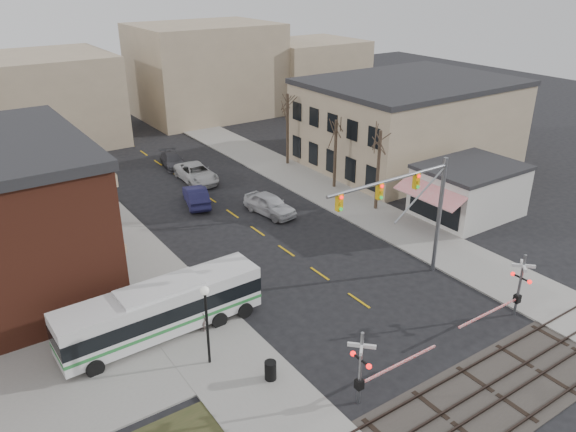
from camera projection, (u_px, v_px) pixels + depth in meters
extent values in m
plane|color=black|center=(381.00, 316.00, 33.14)|extent=(160.00, 160.00, 0.00)
cube|color=gray|center=(112.00, 233.00, 43.31)|extent=(5.00, 60.00, 0.12)
cube|color=gray|center=(310.00, 183.00, 53.08)|extent=(5.00, 60.00, 0.12)
cube|color=#332D28|center=(495.00, 393.00, 27.09)|extent=(160.00, 5.00, 0.06)
cube|color=#2D231E|center=(487.00, 386.00, 27.42)|extent=(160.00, 0.08, 0.14)
cube|color=#2D231E|center=(464.00, 370.00, 28.50)|extent=(160.00, 0.08, 0.14)
cube|color=#2D231E|center=(531.00, 416.00, 25.61)|extent=(160.00, 0.08, 0.14)
cube|color=#2D231E|center=(504.00, 398.00, 26.69)|extent=(160.00, 0.08, 0.14)
cube|color=tan|center=(87.00, 206.00, 37.30)|extent=(0.10, 15.00, 0.50)
cube|color=tan|center=(78.00, 147.00, 35.62)|extent=(0.10, 15.00, 0.70)
cube|color=black|center=(92.00, 240.00, 38.32)|extent=(0.08, 13.00, 2.60)
cube|color=gray|center=(408.00, 123.00, 57.89)|extent=(20.00, 15.00, 8.00)
cube|color=#262628|center=(412.00, 82.00, 56.15)|extent=(20.30, 15.30, 0.50)
cube|color=beige|center=(469.00, 192.00, 45.82)|extent=(8.00, 6.00, 4.00)
cube|color=#262628|center=(472.00, 167.00, 44.94)|extent=(8.20, 6.20, 0.30)
cube|color=red|center=(429.00, 193.00, 42.95)|extent=(1.68, 6.00, 0.87)
cylinder|color=#382B21|center=(378.00, 170.00, 46.15)|extent=(0.28, 0.28, 6.75)
cylinder|color=#382B21|center=(335.00, 154.00, 50.92)|extent=(0.28, 0.28, 6.30)
cylinder|color=#382B21|center=(287.00, 129.00, 56.87)|extent=(0.28, 0.28, 7.20)
cube|color=silver|center=(162.00, 309.00, 30.81)|extent=(11.46, 2.77, 2.49)
cube|color=black|center=(161.00, 306.00, 30.75)|extent=(11.50, 2.81, 0.85)
cube|color=#2A7E39|center=(163.00, 318.00, 31.06)|extent=(11.50, 2.81, 0.19)
cylinder|color=black|center=(164.00, 327.00, 31.31)|extent=(1.02, 2.49, 0.95)
cylinder|color=gray|center=(439.00, 216.00, 36.50)|extent=(0.28, 0.28, 8.00)
cylinder|color=gray|center=(390.00, 180.00, 32.66)|extent=(9.38, 0.20, 0.20)
cube|color=gold|center=(416.00, 181.00, 33.99)|extent=(0.35, 0.30, 1.00)
cube|color=gold|center=(379.00, 191.00, 32.45)|extent=(0.35, 0.30, 1.00)
cube|color=gold|center=(339.00, 202.00, 30.91)|extent=(0.35, 0.30, 1.00)
cylinder|color=gray|center=(360.00, 369.00, 25.77)|extent=(0.16, 0.16, 4.00)
cube|color=silver|center=(362.00, 346.00, 25.23)|extent=(1.00, 1.00, 0.18)
cube|color=silver|center=(362.00, 346.00, 25.23)|extent=(1.00, 1.00, 0.18)
sphere|color=#FF0C0C|center=(369.00, 366.00, 25.15)|extent=(0.26, 0.26, 0.26)
sphere|color=#FF0C0C|center=(353.00, 354.00, 25.98)|extent=(0.26, 0.26, 0.26)
cube|color=black|center=(359.00, 384.00, 26.13)|extent=(0.35, 0.35, 0.50)
cube|color=#FF0C0C|center=(400.00, 364.00, 27.47)|extent=(5.00, 0.10, 0.10)
cylinder|color=gray|center=(520.00, 285.00, 32.46)|extent=(0.16, 0.16, 4.00)
cube|color=silver|center=(524.00, 266.00, 31.93)|extent=(1.00, 1.00, 0.18)
cube|color=silver|center=(524.00, 266.00, 31.93)|extent=(1.00, 1.00, 0.18)
sphere|color=#FF0C0C|center=(530.00, 282.00, 31.85)|extent=(0.26, 0.26, 0.26)
sphere|color=#FF0C0C|center=(513.00, 274.00, 32.67)|extent=(0.26, 0.26, 0.26)
cube|color=black|center=(517.00, 299.00, 32.83)|extent=(0.35, 0.35, 0.50)
cube|color=#FF0C0C|center=(489.00, 313.00, 31.50)|extent=(5.00, 0.10, 0.10)
cylinder|color=black|center=(207.00, 329.00, 28.26)|extent=(0.14, 0.14, 4.17)
sphere|color=silver|center=(205.00, 291.00, 27.35)|extent=(0.44, 0.44, 0.44)
cylinder|color=black|center=(270.00, 370.00, 27.75)|extent=(0.60, 0.60, 1.00)
imported|color=#ADAEB2|center=(270.00, 204.00, 46.40)|extent=(2.77, 5.29, 1.72)
imported|color=#1D1C46|center=(196.00, 196.00, 48.19)|extent=(2.98, 5.19, 1.62)
imported|color=#B9B9B9|center=(196.00, 173.00, 53.41)|extent=(3.01, 6.02, 1.64)
imported|color=#424247|center=(173.00, 161.00, 57.31)|extent=(2.69, 4.92, 1.35)
imported|color=#5C4C4A|center=(202.00, 319.00, 31.34)|extent=(0.54, 0.65, 1.52)
imported|color=#35345B|center=(160.00, 296.00, 33.47)|extent=(0.96, 0.94, 1.55)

